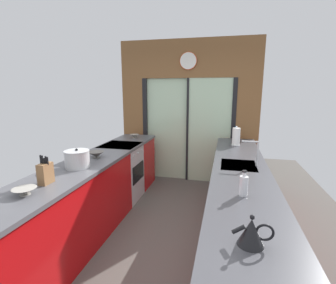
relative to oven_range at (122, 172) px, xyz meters
The scene contains 15 objects.
ground_plane 1.21m from the oven_range, 35.58° to the right, with size 5.04×7.60×0.02m, color #4C4742.
back_wall_unit 1.81m from the oven_range, 51.68° to the left, with size 2.64×0.12×2.70m.
left_counter_run 1.12m from the oven_range, 90.08° to the right, with size 0.62×3.80×0.92m.
right_counter_run 2.05m from the oven_range, 27.56° to the right, with size 0.62×3.80×0.92m.
sink_faucet 2.19m from the oven_range, 19.58° to the right, with size 0.19×0.02×0.29m.
oven_range is the anchor object (origin of this frame).
mixing_bowl_near 2.05m from the oven_range, 89.47° to the right, with size 0.19×0.19×0.06m.
mixing_bowl_mid 0.95m from the oven_range, 88.68° to the right, with size 0.21×0.21×0.08m.
mixing_bowl_far 0.77m from the oven_range, 88.19° to the left, with size 0.16×0.16×0.07m.
knife_block 1.82m from the oven_range, 89.39° to the right, with size 0.09×0.14×0.27m.
stock_pot 1.34m from the oven_range, 89.13° to the right, with size 0.28×0.28×0.22m.
kettle 2.95m from the oven_range, 51.63° to the right, with size 0.23×0.15×0.18m.
soap_bottle_near 2.46m from the oven_range, 41.37° to the right, with size 0.07×0.07×0.22m.
soap_bottle_far 2.04m from the oven_range, 23.15° to the left, with size 0.05×0.05×0.26m.
paper_towel_roll 1.93m from the oven_range, 11.66° to the left, with size 0.14×0.14×0.31m.
Camera 1 is at (0.72, -2.35, 1.78)m, focal length 26.54 mm.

